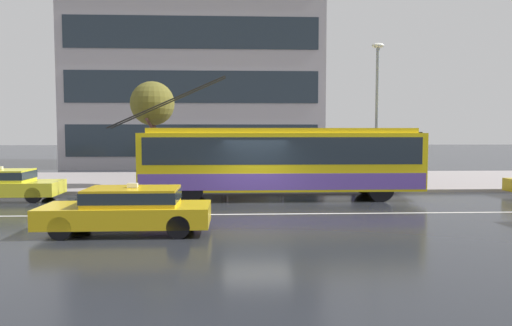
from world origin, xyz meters
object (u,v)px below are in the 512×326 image
pedestrian_at_shelter (353,154)px  taxi_oncoming_near (129,208)px  pedestrian_approaching_curb (227,154)px  street_lamp (377,103)px  street_tree_bare (152,105)px  taxi_queued_behind_bus (2,183)px  bus_shelter (241,145)px  trolleybus (281,160)px

pedestrian_at_shelter → taxi_oncoming_near: bearing=-132.2°
pedestrian_approaching_curb → pedestrian_at_shelter: bearing=10.0°
street_lamp → street_tree_bare: (-10.77, 0.92, -0.08)m
street_tree_bare → pedestrian_at_shelter: bearing=-2.9°
pedestrian_at_shelter → taxi_queued_behind_bus: bearing=-168.2°
pedestrian_at_shelter → bus_shelter: bearing=178.5°
bus_shelter → pedestrian_approaching_curb: (-0.66, -1.23, -0.37)m
pedestrian_approaching_curb → street_lamp: size_ratio=0.29×
bus_shelter → taxi_oncoming_near: bearing=-108.3°
taxi_oncoming_near → bus_shelter: size_ratio=1.09×
taxi_oncoming_near → street_lamp: street_lamp is taller
pedestrian_approaching_curb → street_tree_bare: street_tree_bare is taller
taxi_oncoming_near → taxi_queued_behind_bus: size_ratio=1.04×
taxi_oncoming_near → taxi_queued_behind_bus: 9.18m
pedestrian_approaching_curb → street_lamp: 7.57m
trolleybus → bus_shelter: trolleybus is taller
trolleybus → bus_shelter: 3.68m
street_lamp → street_tree_bare: bearing=175.1°
taxi_oncoming_near → bus_shelter: (3.24, 9.78, 1.45)m
taxi_oncoming_near → taxi_queued_behind_bus: bearing=135.3°
taxi_queued_behind_bus → pedestrian_approaching_curb: pedestrian_approaching_curb is taller
pedestrian_approaching_curb → street_tree_bare: (-3.61, 1.57, 2.31)m
pedestrian_at_shelter → street_tree_bare: street_tree_bare is taller
taxi_oncoming_near → pedestrian_at_shelter: 13.04m
taxi_queued_behind_bus → street_tree_bare: (5.49, 3.67, 3.39)m
pedestrian_at_shelter → pedestrian_approaching_curb: bearing=-170.0°
pedestrian_at_shelter → street_lamp: street_lamp is taller
taxi_oncoming_near → trolleybus: bearing=53.2°
taxi_queued_behind_bus → street_lamp: 16.85m
trolleybus → bus_shelter: bearing=117.1°
taxi_oncoming_near → street_tree_bare: bearing=95.8°
taxi_oncoming_near → bus_shelter: 10.40m
bus_shelter → pedestrian_approaching_curb: 1.45m
taxi_oncoming_near → pedestrian_approaching_curb: bearing=73.2°
taxi_queued_behind_bus → pedestrian_at_shelter: size_ratio=2.24×
street_lamp → street_tree_bare: street_lamp is taller
pedestrian_approaching_curb → street_lamp: (7.15, 0.65, 2.40)m
street_tree_bare → trolleybus: bearing=-31.1°
street_lamp → pedestrian_approaching_curb: bearing=-174.8°
pedestrian_at_shelter → pedestrian_approaching_curb: (-6.16, -1.09, 0.07)m
trolleybus → taxi_oncoming_near: 8.22m
taxi_oncoming_near → pedestrian_at_shelter: pedestrian_at_shelter is taller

